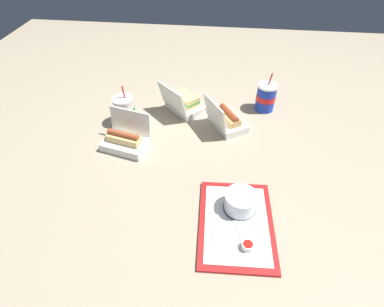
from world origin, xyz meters
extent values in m
plane|color=gray|center=(0.00, 0.00, 0.00)|extent=(3.20, 3.20, 0.00)
cube|color=red|center=(-0.33, -0.20, 0.01)|extent=(0.38, 0.28, 0.01)
cube|color=white|center=(-0.33, -0.20, 0.01)|extent=(0.34, 0.24, 0.00)
cylinder|color=black|center=(-0.27, -0.21, 0.02)|extent=(0.12, 0.12, 0.01)
cylinder|color=#BC7084|center=(-0.27, -0.21, 0.04)|extent=(0.09, 0.09, 0.05)
cylinder|color=silver|center=(-0.27, -0.21, 0.05)|extent=(0.12, 0.12, 0.07)
cylinder|color=white|center=(-0.43, -0.23, 0.03)|extent=(0.04, 0.04, 0.02)
cylinder|color=#9E140F|center=(-0.43, -0.23, 0.04)|extent=(0.03, 0.03, 0.01)
cube|color=white|center=(-0.35, -0.25, 0.02)|extent=(0.13, 0.13, 0.00)
cube|color=white|center=(-0.34, -0.13, 0.02)|extent=(0.11, 0.03, 0.00)
cube|color=white|center=(0.24, -0.15, 0.02)|extent=(0.23, 0.21, 0.04)
cube|color=white|center=(0.20, -0.09, 0.10)|extent=(0.18, 0.13, 0.13)
cube|color=tan|center=(0.24, -0.15, 0.06)|extent=(0.15, 0.13, 0.03)
cylinder|color=brown|center=(0.24, -0.15, 0.08)|extent=(0.13, 0.10, 0.03)
cylinder|color=yellow|center=(0.24, -0.15, 0.09)|extent=(0.11, 0.07, 0.01)
cube|color=white|center=(0.36, 0.07, 0.02)|extent=(0.23, 0.23, 0.04)
cube|color=white|center=(0.30, 0.13, 0.10)|extent=(0.16, 0.17, 0.13)
cube|color=#DBB770|center=(0.36, 0.07, 0.05)|extent=(0.15, 0.15, 0.02)
cube|color=#4C933D|center=(0.36, 0.07, 0.07)|extent=(0.16, 0.16, 0.01)
cube|color=#DBB770|center=(0.36, 0.07, 0.08)|extent=(0.15, 0.15, 0.02)
cube|color=white|center=(0.02, 0.30, 0.02)|extent=(0.16, 0.22, 0.04)
cube|color=white|center=(0.09, 0.29, 0.10)|extent=(0.07, 0.20, 0.12)
cube|color=#DBB770|center=(0.02, 0.30, 0.06)|extent=(0.09, 0.16, 0.03)
cylinder|color=#9E4728|center=(0.02, 0.30, 0.08)|extent=(0.06, 0.15, 0.03)
cylinder|color=yellow|center=(0.02, 0.30, 0.09)|extent=(0.04, 0.13, 0.01)
cylinder|color=#1938B7|center=(0.42, -0.34, 0.07)|extent=(0.10, 0.10, 0.13)
cylinder|color=red|center=(0.42, -0.34, 0.07)|extent=(0.10, 0.10, 0.03)
cylinder|color=white|center=(0.42, -0.34, 0.14)|extent=(0.10, 0.10, 0.01)
cylinder|color=red|center=(0.42, -0.35, 0.17)|extent=(0.01, 0.02, 0.06)
cylinder|color=white|center=(0.21, 0.35, 0.07)|extent=(0.10, 0.10, 0.13)
cylinder|color=#198C33|center=(0.21, 0.35, 0.08)|extent=(0.10, 0.10, 0.03)
cylinder|color=white|center=(0.21, 0.35, 0.14)|extent=(0.10, 0.10, 0.01)
cylinder|color=red|center=(0.22, 0.34, 0.17)|extent=(0.01, 0.01, 0.06)
camera|label=1|loc=(-0.96, -0.11, 0.90)|focal=28.00mm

